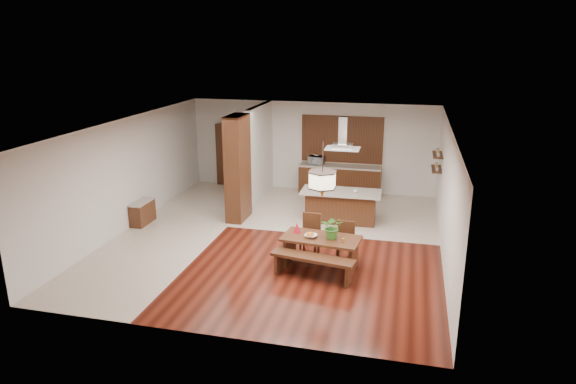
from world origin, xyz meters
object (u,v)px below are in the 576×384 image
(hallway_console, at_px, (142,213))
(pendant_lantern, at_px, (323,168))
(dining_table, at_px, (321,245))
(foliage_plant, at_px, (333,227))
(fruit_bowl, at_px, (311,236))
(dining_bench, at_px, (313,267))
(island_cup, at_px, (355,191))
(microwave, at_px, (316,160))
(dining_chair_right, at_px, (345,242))
(dining_chair_left, at_px, (310,236))
(range_hood, at_px, (343,133))
(kitchen_island, at_px, (341,206))

(hallway_console, relative_size, pendant_lantern, 0.67)
(hallway_console, xyz_separation_m, dining_table, (5.18, -1.57, 0.20))
(foliage_plant, height_order, fruit_bowl, foliage_plant)
(dining_bench, height_order, foliage_plant, foliage_plant)
(island_cup, xyz_separation_m, microwave, (-1.57, 2.69, 0.15))
(dining_chair_right, relative_size, fruit_bowl, 3.29)
(dining_bench, distance_m, foliage_plant, 0.98)
(dining_chair_right, relative_size, pendant_lantern, 0.68)
(fruit_bowl, bearing_deg, island_cup, 77.85)
(dining_table, xyz_separation_m, dining_chair_left, (-0.36, 0.55, -0.02))
(pendant_lantern, bearing_deg, microwave, 101.73)
(hallway_console, xyz_separation_m, dining_chair_right, (5.66, -1.10, 0.13))
(pendant_lantern, bearing_deg, hallway_console, 163.18)
(range_hood, bearing_deg, pendant_lantern, -90.36)
(kitchen_island, height_order, range_hood, range_hood)
(foliage_plant, relative_size, range_hood, 0.58)
(foliage_plant, bearing_deg, fruit_bowl, -173.94)
(dining_chair_right, relative_size, range_hood, 0.99)
(range_hood, distance_m, microwave, 3.14)
(range_hood, relative_size, microwave, 1.87)
(fruit_bowl, relative_size, microwave, 0.56)
(fruit_bowl, bearing_deg, dining_bench, -74.46)
(fruit_bowl, bearing_deg, microwave, 99.48)
(range_hood, relative_size, island_cup, 7.77)
(dining_chair_right, distance_m, foliage_plant, 0.73)
(dining_bench, relative_size, dining_chair_left, 1.83)
(kitchen_island, bearing_deg, fruit_bowl, -95.52)
(dining_bench, relative_size, kitchen_island, 0.83)
(hallway_console, bearing_deg, dining_table, -16.82)
(dining_chair_right, height_order, island_cup, island_cup)
(fruit_bowl, bearing_deg, kitchen_island, 85.57)
(dining_table, height_order, range_hood, range_hood)
(dining_chair_left, relative_size, fruit_bowl, 3.63)
(dining_table, height_order, dining_chair_right, dining_chair_right)
(dining_bench, xyz_separation_m, microwave, (-1.09, 6.16, 0.83))
(foliage_plant, bearing_deg, microwave, 104.14)
(range_hood, xyz_separation_m, microwave, (-1.17, 2.56, -1.38))
(foliage_plant, height_order, range_hood, range_hood)
(fruit_bowl, bearing_deg, foliage_plant, 6.06)
(dining_chair_left, distance_m, pendant_lantern, 1.88)
(dining_table, xyz_separation_m, microwave, (-1.15, 5.56, 0.57))
(microwave, bearing_deg, island_cup, -51.34)
(dining_bench, distance_m, dining_chair_right, 1.21)
(dining_chair_left, bearing_deg, microwave, 101.44)
(pendant_lantern, distance_m, island_cup, 3.18)
(hallway_console, height_order, foliage_plant, foliage_plant)
(island_cup, distance_m, microwave, 3.11)
(hallway_console, distance_m, fruit_bowl, 5.24)
(island_cup, bearing_deg, dining_bench, -97.83)
(hallway_console, bearing_deg, dining_chair_right, -11.03)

